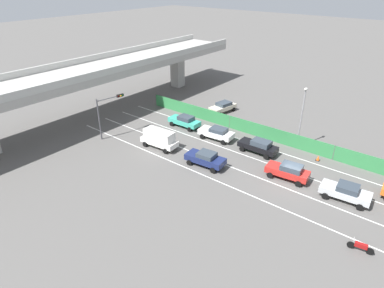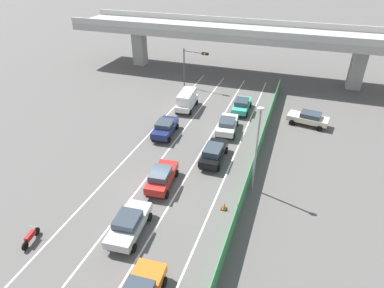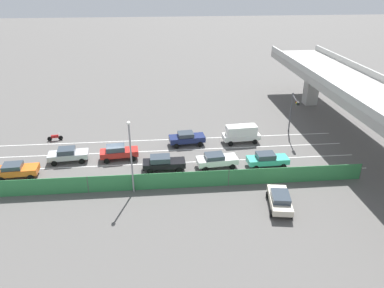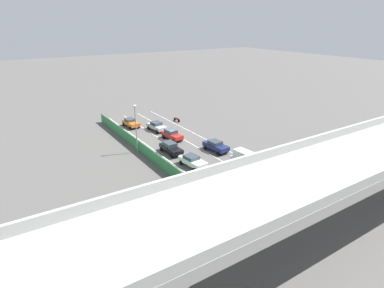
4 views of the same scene
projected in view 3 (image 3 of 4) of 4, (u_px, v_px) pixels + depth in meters
name	position (u px, v px, depth m)	size (l,w,h in m)	color
ground_plane	(115.00, 159.00, 42.96)	(300.00, 300.00, 0.00)	#565451
lane_line_left_edge	(158.00, 140.00, 47.80)	(0.14, 46.39, 0.01)	silver
lane_line_mid_left	(159.00, 151.00, 44.86)	(0.14, 46.39, 0.01)	silver
lane_line_mid_right	(159.00, 163.00, 41.93)	(0.14, 46.39, 0.01)	silver
lane_line_right_edge	(159.00, 178.00, 38.99)	(0.14, 46.39, 0.01)	silver
elevated_overpass	(372.00, 101.00, 42.86)	(53.10, 8.51, 7.88)	#A09E99
green_fence	(159.00, 181.00, 36.63)	(0.10, 42.49, 1.81)	#338447
car_sedan_navy	(187.00, 138.00, 46.15)	(2.40, 4.63, 1.66)	navy
car_taxi_orange	(16.00, 170.00, 38.76)	(2.30, 4.40, 1.59)	orange
car_taxi_teal	(267.00, 159.00, 40.94)	(2.08, 4.66, 1.64)	teal
car_sedan_silver	(68.00, 154.00, 42.04)	(2.39, 4.62, 1.64)	#B7BABC
car_sedan_black	(163.00, 162.00, 40.17)	(2.03, 4.68, 1.68)	black
car_sedan_red	(118.00, 152.00, 42.51)	(2.30, 4.53, 1.74)	red
car_sedan_white	(217.00, 160.00, 40.82)	(2.41, 4.70, 1.61)	white
car_van_white	(241.00, 133.00, 46.63)	(2.25, 4.82, 2.26)	silver
motorcycle	(55.00, 137.00, 47.43)	(0.60, 1.94, 0.93)	black
parked_sedan_cream	(280.00, 199.00, 33.73)	(4.68, 2.61, 1.57)	beige
traffic_light	(293.00, 107.00, 47.68)	(3.84, 0.91, 5.46)	#47474C
street_lamp	(131.00, 151.00, 34.53)	(0.60, 0.36, 7.60)	gray
traffic_cone	(103.00, 183.00, 37.51)	(0.47, 0.47, 0.63)	orange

